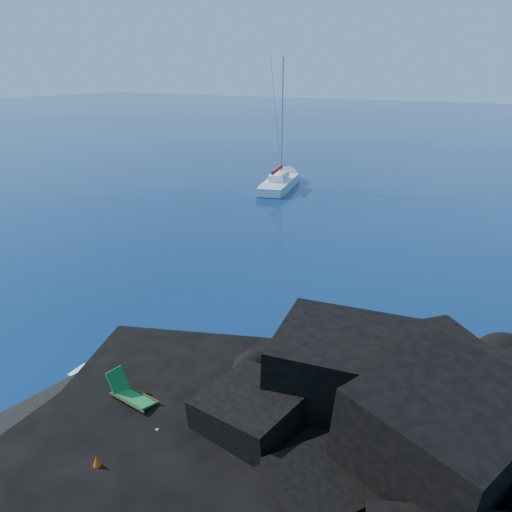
{
  "coord_description": "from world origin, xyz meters",
  "views": [
    {
      "loc": [
        14.88,
        -8.27,
        11.32
      ],
      "look_at": [
        1.93,
        13.12,
        2.0
      ],
      "focal_mm": 35.0,
      "sensor_mm": 36.0,
      "label": 1
    }
  ],
  "objects_px": {
    "deck_chair": "(133,392)",
    "sunbather": "(145,427)",
    "sailboat": "(280,187)",
    "marker_cone": "(97,465)"
  },
  "relations": [
    {
      "from": "deck_chair",
      "to": "marker_cone",
      "type": "distance_m",
      "value": 3.06
    },
    {
      "from": "sailboat",
      "to": "marker_cone",
      "type": "distance_m",
      "value": 39.89
    },
    {
      "from": "sunbather",
      "to": "marker_cone",
      "type": "relative_size",
      "value": 2.76
    },
    {
      "from": "sailboat",
      "to": "marker_cone",
      "type": "height_order",
      "value": "sailboat"
    },
    {
      "from": "deck_chair",
      "to": "sunbather",
      "type": "xyz_separation_m",
      "value": [
        1.2,
        -0.75,
        -0.45
      ]
    },
    {
      "from": "sunbather",
      "to": "marker_cone",
      "type": "xyz_separation_m",
      "value": [
        0.05,
        -2.03,
        0.13
      ]
    },
    {
      "from": "deck_chair",
      "to": "sunbather",
      "type": "distance_m",
      "value": 1.49
    },
    {
      "from": "sunbather",
      "to": "deck_chair",
      "type": "bearing_deg",
      "value": 143.69
    },
    {
      "from": "sailboat",
      "to": "marker_cone",
      "type": "bearing_deg",
      "value": -84.29
    },
    {
      "from": "sunbather",
      "to": "marker_cone",
      "type": "height_order",
      "value": "marker_cone"
    }
  ]
}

